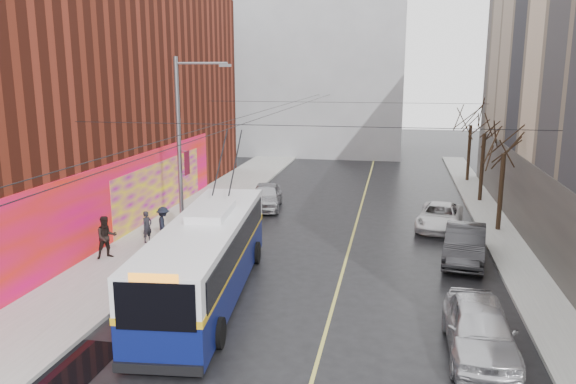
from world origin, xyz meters
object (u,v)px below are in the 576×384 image
tree_near (505,139)px  pedestrian_c (163,224)px  parked_car_b (465,244)px  pedestrian_a (147,227)px  trolleybus (207,257)px  following_car (266,196)px  tree_mid (485,121)px  streetlight_pole (183,149)px  pedestrian_b (106,237)px  parked_car_c (440,216)px  parked_car_a (480,328)px  tree_far (471,115)px

tree_near → pedestrian_c: (-16.53, -5.38, -3.96)m
parked_car_b → pedestrian_a: bearing=-170.2°
trolleybus → following_car: trolleybus is taller
tree_mid → trolleybus: bearing=-123.9°
streetlight_pole → pedestrian_b: size_ratio=4.68×
parked_car_c → pedestrian_c: pedestrian_c is taller
tree_mid → pedestrian_c: (-16.53, -12.38, -4.24)m
trolleybus → parked_car_b: size_ratio=2.49×
parked_car_a → parked_car_c: bearing=90.7°
tree_far → pedestrian_b: bearing=-129.0°
parked_car_a → pedestrian_b: pedestrian_b is taller
trolleybus → following_car: (-1.02, 14.03, -0.80)m
following_car → parked_car_b: bearing=-43.4°
tree_mid → pedestrian_b: 23.95m
following_car → tree_mid: bearing=10.3°
trolleybus → pedestrian_a: 7.51m
tree_mid → tree_far: 7.00m
tree_far → parked_car_b: tree_far is taller
pedestrian_a → trolleybus: bearing=-118.0°
following_car → pedestrian_b: pedestrian_b is taller
tree_far → pedestrian_a: tree_far is taller
tree_near → pedestrian_a: size_ratio=4.11×
parked_car_b → tree_mid: bearing=87.4°
parked_car_b → streetlight_pole: bearing=-168.6°
tree_mid → following_car: tree_mid is taller
tree_far → parked_car_c: 14.88m
parked_car_b → pedestrian_b: (-15.73, -3.01, 0.31)m
streetlight_pole → tree_mid: streetlight_pole is taller
pedestrian_c → streetlight_pole: bearing=-140.6°
pedestrian_b → pedestrian_c: size_ratio=1.11×
trolleybus → pedestrian_b: trolleybus is taller
tree_mid → trolleybus: (-12.26, -18.27, -3.67)m
following_car → pedestrian_a: 9.34m
streetlight_pole → tree_far: size_ratio=1.37×
streetlight_pole → parked_car_c: (12.13, 6.13, -4.18)m
parked_car_a → pedestrian_b: 16.24m
following_car → pedestrian_c: pedestrian_c is taller
pedestrian_c → tree_near: bearing=-98.7°
tree_mid → pedestrian_c: size_ratio=3.86×
streetlight_pole → parked_car_a: streetlight_pole is taller
tree_near → parked_car_c: bearing=177.6°
parked_car_a → following_car: parked_car_a is taller
tree_mid → pedestrian_a: bearing=-143.6°
pedestrian_b → pedestrian_c: (1.48, 2.84, -0.10)m
streetlight_pole → tree_near: 16.28m
trolleybus → parked_car_a: trolleybus is taller
following_car → parked_car_c: bearing=-21.8°
pedestrian_a → pedestrian_c: bearing=-46.1°
streetlight_pole → trolleybus: size_ratio=0.74×
streetlight_pole → pedestrian_a: streetlight_pole is taller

